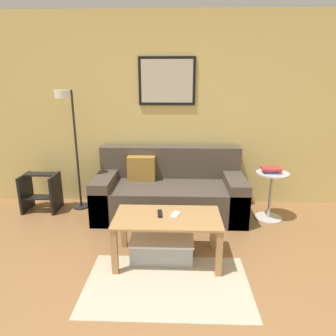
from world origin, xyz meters
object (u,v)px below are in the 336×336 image
coffee_table (167,225)px  step_stool (41,191)px  side_table (271,191)px  remote_control (160,214)px  book_stack (271,170)px  storage_bin (162,247)px  floor_lamp (70,132)px  cell_phone (175,214)px  couch (169,192)px

coffee_table → step_stool: step_stool is taller
step_stool → side_table: bearing=-3.0°
remote_control → book_stack: bearing=29.6°
storage_bin → step_stool: step_stool is taller
coffee_table → book_stack: 1.59m
storage_bin → book_stack: book_stack is taller
floor_lamp → step_stool: bearing=174.1°
coffee_table → storage_bin: bearing=149.2°
side_table → remote_control: bearing=-145.3°
step_stool → remote_control: bearing=-33.0°
floor_lamp → storage_bin: bearing=-41.0°
coffee_table → storage_bin: size_ratio=1.64×
side_table → book_stack: bearing=168.4°
step_stool → storage_bin: bearing=-32.9°
cell_phone → step_stool: step_stool is taller
floor_lamp → step_stool: size_ratio=3.18×
book_stack → step_stool: book_stack is taller
storage_bin → cell_phone: cell_phone is taller
storage_bin → side_table: (1.31, 0.93, 0.26)m
couch → book_stack: bearing=-5.2°
coffee_table → storage_bin: coffee_table is taller
floor_lamp → side_table: 2.60m
floor_lamp → cell_phone: bearing=-37.9°
couch → step_stool: (-1.72, 0.04, -0.02)m
book_stack → remote_control: book_stack is taller
coffee_table → couch: bearing=90.8°
book_stack → cell_phone: bearing=-141.4°
cell_phone → step_stool: bearing=166.7°
couch → remote_control: bearing=-93.2°
coffee_table → floor_lamp: size_ratio=0.63×
couch → storage_bin: couch is taller
side_table → remote_control: size_ratio=4.08×
storage_bin → floor_lamp: floor_lamp is taller
couch → remote_control: (-0.06, -1.04, 0.18)m
floor_lamp → side_table: (2.50, -0.11, -0.71)m
book_stack → cell_phone: size_ratio=1.63×
storage_bin → step_stool: size_ratio=1.23×
book_stack → remote_control: 1.61m
coffee_table → floor_lamp: (-1.25, 1.07, 0.70)m
couch → storage_bin: bearing=-92.2°
storage_bin → step_stool: 2.01m
storage_bin → remote_control: size_ratio=4.10×
couch → cell_phone: size_ratio=13.45×
coffee_table → side_table: bearing=37.5°
cell_phone → book_stack: bearing=56.0°
storage_bin → cell_phone: size_ratio=4.39×
couch → remote_control: couch is taller
side_table → step_stool: bearing=177.0°
side_table → cell_phone: (-1.18, -0.92, 0.10)m
cell_phone → remote_control: bearing=-162.8°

